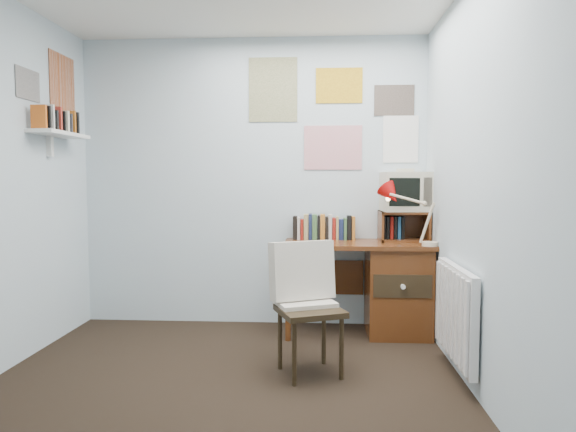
% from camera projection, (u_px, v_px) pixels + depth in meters
% --- Properties ---
extents(ground, '(3.50, 3.50, 0.00)m').
position_uv_depth(ground, '(214.00, 409.00, 2.85)').
color(ground, black).
rests_on(ground, ground).
extents(back_wall, '(3.00, 0.02, 2.50)m').
position_uv_depth(back_wall, '(253.00, 182.00, 4.51)').
color(back_wall, silver).
rests_on(back_wall, ground).
extents(right_wall, '(0.02, 3.50, 2.50)m').
position_uv_depth(right_wall, '(496.00, 184.00, 2.67)').
color(right_wall, silver).
rests_on(right_wall, ground).
extents(desk, '(1.20, 0.55, 0.76)m').
position_uv_depth(desk, '(390.00, 285.00, 4.23)').
color(desk, '#5B2E14').
rests_on(desk, ground).
extents(desk_chair, '(0.55, 0.54, 0.84)m').
position_uv_depth(desk_chair, '(310.00, 311.00, 3.33)').
color(desk_chair, black).
rests_on(desk_chair, ground).
extents(desk_lamp, '(0.37, 0.34, 0.44)m').
position_uv_depth(desk_lamp, '(430.00, 218.00, 3.95)').
color(desk_lamp, '#BD0D0C').
rests_on(desk_lamp, desk).
extents(tv_riser, '(0.40, 0.30, 0.25)m').
position_uv_depth(tv_riser, '(404.00, 226.00, 4.30)').
color(tv_riser, '#5B2E14').
rests_on(tv_riser, desk).
extents(crt_tv, '(0.40, 0.37, 0.36)m').
position_uv_depth(crt_tv, '(405.00, 190.00, 4.29)').
color(crt_tv, beige).
rests_on(crt_tv, tv_riser).
extents(book_row, '(0.60, 0.14, 0.22)m').
position_uv_depth(book_row, '(328.00, 227.00, 4.40)').
color(book_row, '#5B2E14').
rests_on(book_row, desk).
extents(radiator, '(0.09, 0.80, 0.60)m').
position_uv_depth(radiator, '(456.00, 313.00, 3.28)').
color(radiator, white).
rests_on(radiator, right_wall).
extents(wall_shelf, '(0.20, 0.62, 0.24)m').
position_uv_depth(wall_shelf, '(60.00, 134.00, 3.92)').
color(wall_shelf, white).
rests_on(wall_shelf, left_wall).
extents(posters_back, '(1.20, 0.01, 0.90)m').
position_uv_depth(posters_back, '(333.00, 113.00, 4.42)').
color(posters_back, white).
rests_on(posters_back, back_wall).
extents(posters_left, '(0.01, 0.70, 0.60)m').
position_uv_depth(posters_left, '(46.00, 84.00, 3.89)').
color(posters_left, white).
rests_on(posters_left, left_wall).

